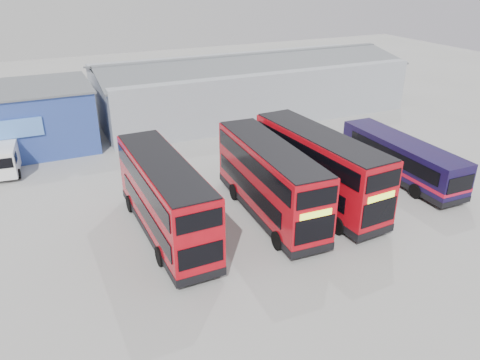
# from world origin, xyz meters

# --- Properties ---
(ground_plane) EXTENTS (120.00, 120.00, 0.00)m
(ground_plane) POSITION_xyz_m (0.00, 0.00, 0.00)
(ground_plane) COLOR gray
(ground_plane) RESTS_ON ground
(office_block) EXTENTS (12.30, 8.32, 5.12)m
(office_block) POSITION_xyz_m (-14.00, 17.99, 2.58)
(office_block) COLOR navy
(office_block) RESTS_ON ground
(maintenance_shed) EXTENTS (30.50, 12.00, 5.89)m
(maintenance_shed) POSITION_xyz_m (8.00, 20.00, 2.60)
(maintenance_shed) COLOR #9CA2AA
(maintenance_shed) RESTS_ON ground
(double_decker_left) EXTENTS (2.89, 10.72, 4.50)m
(double_decker_left) POSITION_xyz_m (-6.77, -0.18, 2.24)
(double_decker_left) COLOR #B80A15
(double_decker_left) RESTS_ON ground
(double_decker_centre) EXTENTS (3.06, 10.75, 4.50)m
(double_decker_centre) POSITION_xyz_m (-0.42, -0.46, 2.24)
(double_decker_centre) COLOR #B80A15
(double_decker_centre) RESTS_ON ground
(double_decker_right) EXTENTS (3.38, 11.11, 4.64)m
(double_decker_right) POSITION_xyz_m (3.09, -0.28, 2.31)
(double_decker_right) COLOR #B80A15
(double_decker_right) RESTS_ON ground
(single_decker_blue) EXTENTS (2.67, 10.58, 2.86)m
(single_decker_blue) POSITION_xyz_m (10.52, 0.41, 1.42)
(single_decker_blue) COLOR #0F0C35
(single_decker_blue) RESTS_ON ground
(panel_van) EXTENTS (2.63, 5.36, 2.26)m
(panel_van) POSITION_xyz_m (-15.07, 13.44, 1.26)
(panel_van) COLOR white
(panel_van) RESTS_ON ground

